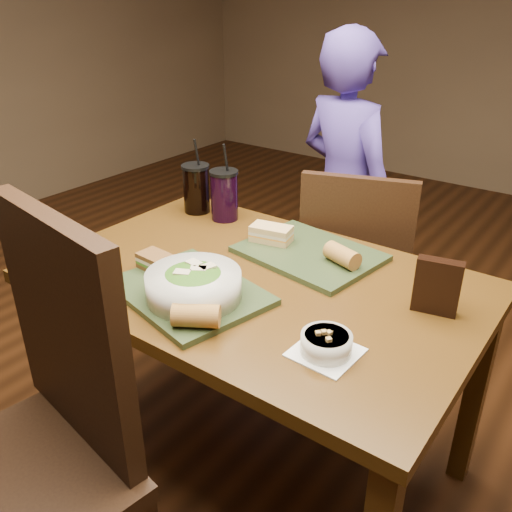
{
  "coord_description": "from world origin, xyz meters",
  "views": [
    {
      "loc": [
        0.84,
        -1.14,
        1.52
      ],
      "look_at": [
        0.0,
        0.0,
        0.82
      ],
      "focal_mm": 38.0,
      "sensor_mm": 36.0,
      "label": 1
    }
  ],
  "objects_px": {
    "diner": "(344,195)",
    "sandwich_near": "(155,261)",
    "chair_far": "(363,274)",
    "baguette_far": "(342,255)",
    "salad_bowl": "(194,284)",
    "soup_bowl": "(326,343)",
    "chip_bag": "(437,287)",
    "sandwich_far": "(271,234)",
    "baguette_near": "(196,316)",
    "cup_cola": "(196,188)",
    "tray_near": "(189,292)",
    "tray_far": "(309,253)",
    "dining_table": "(256,303)",
    "chair_near": "(38,431)",
    "cup_berry": "(224,195)"
  },
  "relations": [
    {
      "from": "sandwich_far",
      "to": "baguette_far",
      "type": "xyz_separation_m",
      "value": [
        0.27,
        -0.01,
        0.0
      ]
    },
    {
      "from": "tray_near",
      "to": "chair_near",
      "type": "bearing_deg",
      "value": -91.99
    },
    {
      "from": "chair_far",
      "to": "tray_near",
      "type": "xyz_separation_m",
      "value": [
        -0.17,
        -0.8,
        0.23
      ]
    },
    {
      "from": "soup_bowl",
      "to": "tray_near",
      "type": "bearing_deg",
      "value": 178.75
    },
    {
      "from": "salad_bowl",
      "to": "baguette_near",
      "type": "bearing_deg",
      "value": -45.45
    },
    {
      "from": "baguette_near",
      "to": "cup_berry",
      "type": "height_order",
      "value": "cup_berry"
    },
    {
      "from": "diner",
      "to": "salad_bowl",
      "type": "bearing_deg",
      "value": 113.37
    },
    {
      "from": "salad_bowl",
      "to": "tray_far",
      "type": "bearing_deg",
      "value": 77.08
    },
    {
      "from": "tray_near",
      "to": "sandwich_near",
      "type": "bearing_deg",
      "value": 168.09
    },
    {
      "from": "dining_table",
      "to": "chair_near",
      "type": "height_order",
      "value": "chair_near"
    },
    {
      "from": "diner",
      "to": "cup_cola",
      "type": "xyz_separation_m",
      "value": [
        -0.31,
        -0.62,
        0.14
      ]
    },
    {
      "from": "diner",
      "to": "cup_cola",
      "type": "height_order",
      "value": "diner"
    },
    {
      "from": "baguette_near",
      "to": "cup_cola",
      "type": "distance_m",
      "value": 0.82
    },
    {
      "from": "chair_far",
      "to": "baguette_far",
      "type": "xyz_separation_m",
      "value": [
        0.1,
        -0.41,
        0.27
      ]
    },
    {
      "from": "cup_cola",
      "to": "sandwich_far",
      "type": "bearing_deg",
      "value": -12.21
    },
    {
      "from": "diner",
      "to": "sandwich_near",
      "type": "distance_m",
      "value": 1.09
    },
    {
      "from": "chair_far",
      "to": "sandwich_far",
      "type": "xyz_separation_m",
      "value": [
        -0.16,
        -0.4,
        0.27
      ]
    },
    {
      "from": "tray_near",
      "to": "soup_bowl",
      "type": "relative_size",
      "value": 2.74
    },
    {
      "from": "chair_far",
      "to": "tray_near",
      "type": "bearing_deg",
      "value": -101.75
    },
    {
      "from": "baguette_far",
      "to": "soup_bowl",
      "type": "bearing_deg",
      "value": -66.44
    },
    {
      "from": "diner",
      "to": "soup_bowl",
      "type": "relative_size",
      "value": 9.13
    },
    {
      "from": "tray_near",
      "to": "salad_bowl",
      "type": "bearing_deg",
      "value": -28.52
    },
    {
      "from": "chair_far",
      "to": "baguette_near",
      "type": "xyz_separation_m",
      "value": [
        -0.02,
        -0.92,
        0.27
      ]
    },
    {
      "from": "diner",
      "to": "baguette_near",
      "type": "height_order",
      "value": "diner"
    },
    {
      "from": "sandwich_near",
      "to": "cup_berry",
      "type": "bearing_deg",
      "value": 103.37
    },
    {
      "from": "salad_bowl",
      "to": "cup_berry",
      "type": "distance_m",
      "value": 0.61
    },
    {
      "from": "chair_far",
      "to": "cup_cola",
      "type": "relative_size",
      "value": 3.31
    },
    {
      "from": "tray_near",
      "to": "cup_cola",
      "type": "bearing_deg",
      "value": 129.7
    },
    {
      "from": "salad_bowl",
      "to": "soup_bowl",
      "type": "xyz_separation_m",
      "value": [
        0.4,
        0.01,
        -0.03
      ]
    },
    {
      "from": "cup_cola",
      "to": "cup_berry",
      "type": "bearing_deg",
      "value": 2.02
    },
    {
      "from": "dining_table",
      "to": "baguette_near",
      "type": "distance_m",
      "value": 0.35
    },
    {
      "from": "cup_cola",
      "to": "chair_far",
      "type": "bearing_deg",
      "value": 28.22
    },
    {
      "from": "chair_far",
      "to": "baguette_far",
      "type": "height_order",
      "value": "chair_far"
    },
    {
      "from": "baguette_near",
      "to": "baguette_far",
      "type": "height_order",
      "value": "baguette_near"
    },
    {
      "from": "sandwich_near",
      "to": "cup_cola",
      "type": "bearing_deg",
      "value": 118.03
    },
    {
      "from": "baguette_far",
      "to": "dining_table",
      "type": "bearing_deg",
      "value": -132.53
    },
    {
      "from": "tray_far",
      "to": "cup_cola",
      "type": "xyz_separation_m",
      "value": [
        -0.55,
        0.08,
        0.08
      ]
    },
    {
      "from": "chair_near",
      "to": "tray_far",
      "type": "relative_size",
      "value": 2.65
    },
    {
      "from": "chair_near",
      "to": "sandwich_far",
      "type": "height_order",
      "value": "chair_near"
    },
    {
      "from": "tray_near",
      "to": "sandwich_near",
      "type": "distance_m",
      "value": 0.17
    },
    {
      "from": "diner",
      "to": "dining_table",
      "type": "bearing_deg",
      "value": 117.87
    },
    {
      "from": "chair_far",
      "to": "dining_table",
      "type": "bearing_deg",
      "value": -97.13
    },
    {
      "from": "sandwich_near",
      "to": "tray_far",
      "type": "bearing_deg",
      "value": 50.66
    },
    {
      "from": "chair_far",
      "to": "chip_bag",
      "type": "xyz_separation_m",
      "value": [
        0.42,
        -0.48,
        0.3
      ]
    },
    {
      "from": "chip_bag",
      "to": "cup_berry",
      "type": "bearing_deg",
      "value": 156.47
    },
    {
      "from": "dining_table",
      "to": "tray_far",
      "type": "bearing_deg",
      "value": 76.07
    },
    {
      "from": "salad_bowl",
      "to": "sandwich_far",
      "type": "height_order",
      "value": "salad_bowl"
    },
    {
      "from": "chair_far",
      "to": "baguette_far",
      "type": "bearing_deg",
      "value": -75.52
    },
    {
      "from": "cup_cola",
      "to": "cup_berry",
      "type": "relative_size",
      "value": 0.99
    },
    {
      "from": "diner",
      "to": "chip_bag",
      "type": "bearing_deg",
      "value": 146.94
    }
  ]
}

